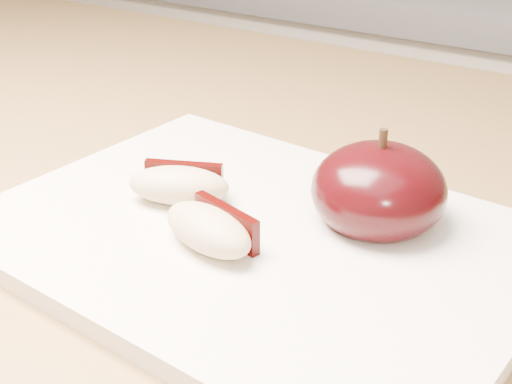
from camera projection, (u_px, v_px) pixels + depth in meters
The scene contains 4 objects.
cutting_board at pixel (256, 239), 0.43m from camera, with size 0.32×0.24×0.01m, color white.
apple_half at pixel (378, 191), 0.43m from camera, with size 0.08×0.08×0.07m.
apple_wedge_a at pixel (179, 184), 0.45m from camera, with size 0.07×0.06×0.02m.
apple_wedge_b at pixel (210, 229), 0.40m from camera, with size 0.07×0.05×0.02m.
Camera 1 is at (0.16, 0.08, 1.13)m, focal length 50.00 mm.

